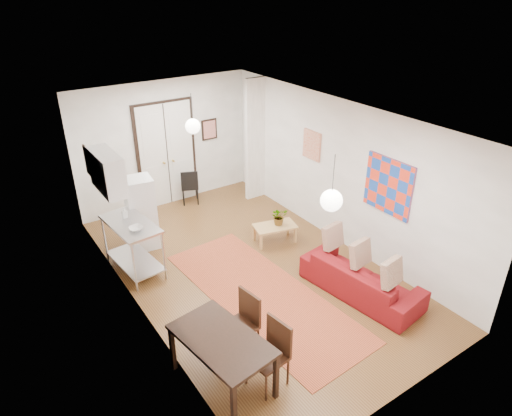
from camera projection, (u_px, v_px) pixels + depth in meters
floor at (249, 269)px, 8.53m from camera, size 7.00×7.00×0.00m
ceiling at (248, 117)px, 7.20m from camera, size 4.20×7.00×0.02m
wall_back at (165, 144)px, 10.44m from camera, size 4.20×0.02×2.90m
wall_front at (414, 310)px, 5.29m from camera, size 4.20×0.02×2.90m
wall_left at (132, 234)px, 6.82m from camera, size 0.02×7.00×2.90m
wall_right at (338, 173)px, 8.91m from camera, size 0.02×7.00×2.90m
double_doors at (167, 155)px, 10.52m from camera, size 1.44×0.06×2.50m
stub_partition at (255, 140)px, 10.67m from camera, size 0.50×0.10×2.90m
wall_cabinet at (107, 172)px, 7.81m from camera, size 0.35×1.00×0.70m
painting_popart at (388, 186)px, 7.89m from camera, size 0.05×1.00×1.00m
painting_abstract at (312, 145)px, 9.33m from camera, size 0.05×0.50×0.60m
poster_back at (209, 130)px, 10.93m from camera, size 0.40×0.03×0.50m
print_left at (89, 162)px, 8.08m from camera, size 0.03×0.44×0.54m
pendant_back at (193, 126)px, 8.97m from camera, size 0.30×0.30×0.80m
pendant_front at (331, 200)px, 6.03m from camera, size 0.30×0.30×0.80m
kilim_rug at (262, 295)px, 7.83m from camera, size 1.76×4.15×0.01m
sofa at (361, 279)px, 7.75m from camera, size 1.11×2.20×0.62m
coffee_table at (275, 228)px, 9.27m from camera, size 0.93×0.66×0.38m
potted_plant at (279, 216)px, 9.21m from camera, size 0.39×0.36×0.37m
kitchen_counter at (132, 239)px, 8.22m from camera, size 0.77×1.35×0.99m
bowl at (136, 228)px, 7.84m from camera, size 0.25×0.25×0.06m
soap_bottle at (124, 212)px, 8.21m from camera, size 0.10×0.10×0.21m
fridge at (141, 213)px, 8.95m from camera, size 0.59×0.59×1.48m
dining_table at (222, 343)px, 5.86m from camera, size 1.00×1.50×0.78m
dining_chair_near at (235, 318)px, 6.48m from camera, size 0.52×0.68×0.96m
dining_chair_far at (263, 348)px, 5.97m from camera, size 0.52×0.68×0.96m
black_side_chair at (188, 182)px, 10.87m from camera, size 0.52×0.53×0.86m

